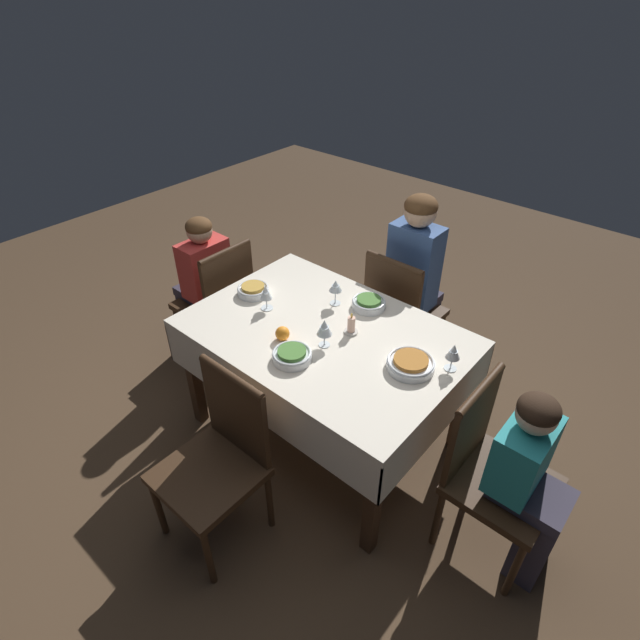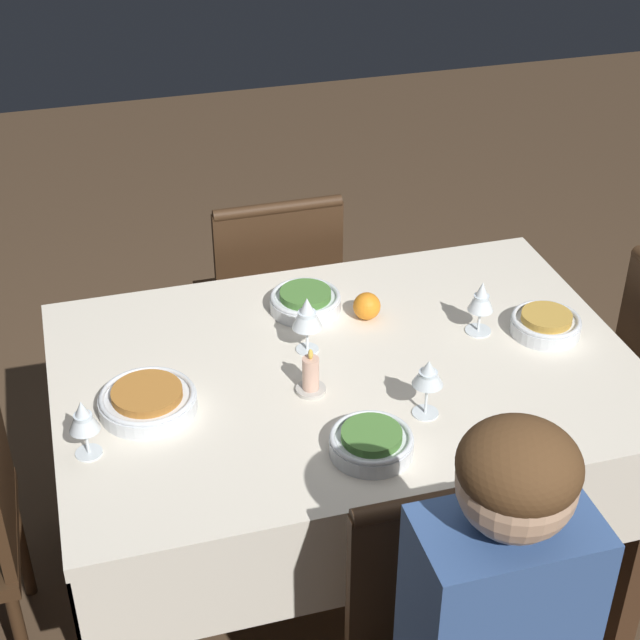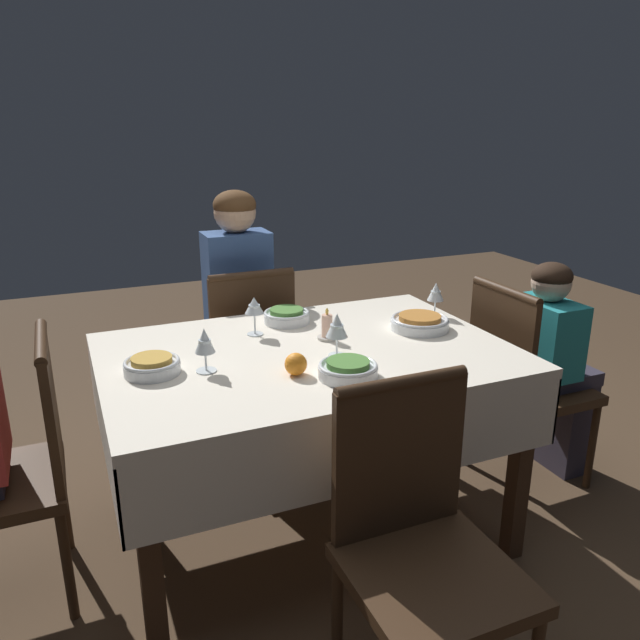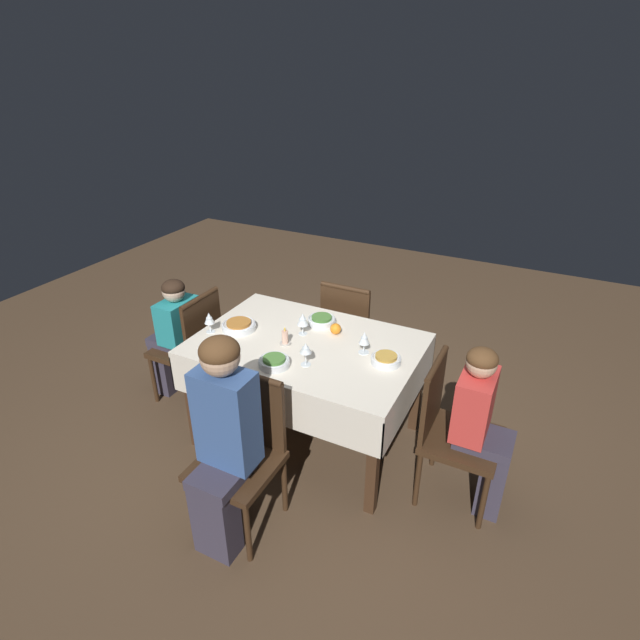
% 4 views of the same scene
% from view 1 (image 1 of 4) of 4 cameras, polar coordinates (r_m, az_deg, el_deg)
% --- Properties ---
extents(ground_plane, '(8.00, 8.00, 0.00)m').
position_cam_1_polar(ground_plane, '(3.05, 0.45, -12.48)').
color(ground_plane, '#4C3826').
extents(dining_table, '(1.40, 0.97, 0.75)m').
position_cam_1_polar(dining_table, '(2.60, 0.52, -2.86)').
color(dining_table, silver).
rests_on(dining_table, ground_plane).
extents(chair_north, '(0.42, 0.42, 0.89)m').
position_cam_1_polar(chair_north, '(3.19, 9.12, 1.21)').
color(chair_north, '#382314').
rests_on(chair_north, ground_plane).
extents(chair_east, '(0.42, 0.42, 0.89)m').
position_cam_1_polar(chair_east, '(2.39, 18.88, -15.52)').
color(chair_east, '#382314').
rests_on(chair_east, ground_plane).
extents(chair_west, '(0.42, 0.42, 0.89)m').
position_cam_1_polar(chair_west, '(3.32, -11.44, 2.35)').
color(chair_west, '#382314').
rests_on(chair_west, ground_plane).
extents(chair_south, '(0.42, 0.42, 0.89)m').
position_cam_1_polar(chair_south, '(2.35, -11.45, -14.83)').
color(chair_south, '#382314').
rests_on(chair_south, ground_plane).
extents(person_adult_denim, '(0.30, 0.34, 1.21)m').
position_cam_1_polar(person_adult_denim, '(3.20, 10.95, 5.28)').
color(person_adult_denim, '#383342').
rests_on(person_adult_denim, ground_plane).
extents(person_child_teal, '(0.33, 0.30, 0.97)m').
position_cam_1_polar(person_child_teal, '(2.34, 22.94, -16.62)').
color(person_child_teal, '#383342').
rests_on(person_child_teal, ground_plane).
extents(person_child_red, '(0.33, 0.30, 1.03)m').
position_cam_1_polar(person_child_red, '(3.39, -13.37, 4.39)').
color(person_child_red, '#383342').
rests_on(person_child_red, ground_plane).
extents(bowl_north, '(0.18, 0.18, 0.06)m').
position_cam_1_polar(bowl_north, '(2.71, 5.60, 1.96)').
color(bowl_north, silver).
rests_on(bowl_north, dining_table).
extents(wine_glass_north, '(0.07, 0.07, 0.15)m').
position_cam_1_polar(wine_glass_north, '(2.69, 1.79, 3.82)').
color(wine_glass_north, white).
rests_on(wine_glass_north, dining_table).
extents(bowl_east, '(0.22, 0.22, 0.06)m').
position_cam_1_polar(bowl_east, '(2.34, 10.31, -4.90)').
color(bowl_east, silver).
rests_on(bowl_east, dining_table).
extents(wine_glass_east, '(0.07, 0.07, 0.14)m').
position_cam_1_polar(wine_glass_east, '(2.33, 15.01, -3.59)').
color(wine_glass_east, white).
rests_on(wine_glass_east, dining_table).
extents(bowl_west, '(0.18, 0.18, 0.06)m').
position_cam_1_polar(bowl_west, '(2.84, -7.63, 3.46)').
color(bowl_west, silver).
rests_on(bowl_west, dining_table).
extents(wine_glass_west, '(0.07, 0.07, 0.15)m').
position_cam_1_polar(wine_glass_west, '(2.67, -6.21, 3.09)').
color(wine_glass_west, white).
rests_on(wine_glass_west, dining_table).
extents(bowl_south, '(0.19, 0.19, 0.06)m').
position_cam_1_polar(bowl_south, '(2.35, -3.23, -4.02)').
color(bowl_south, silver).
rests_on(bowl_south, dining_table).
extents(wine_glass_south, '(0.08, 0.08, 0.15)m').
position_cam_1_polar(wine_glass_south, '(2.39, 0.51, -0.91)').
color(wine_glass_south, white).
rests_on(wine_glass_south, dining_table).
extents(candle_centerpiece, '(0.07, 0.07, 0.12)m').
position_cam_1_polar(candle_centerpiece, '(2.51, 3.59, -0.70)').
color(candle_centerpiece, beige).
rests_on(candle_centerpiece, dining_table).
extents(orange_fruit, '(0.07, 0.07, 0.07)m').
position_cam_1_polar(orange_fruit, '(2.47, -4.31, -1.54)').
color(orange_fruit, orange).
rests_on(orange_fruit, dining_table).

